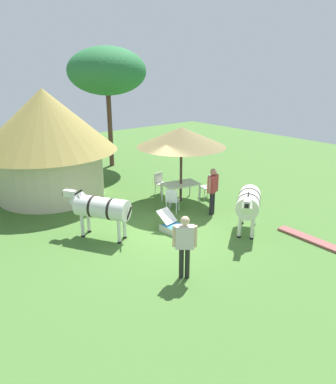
{
  "coord_description": "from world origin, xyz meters",
  "views": [
    {
      "loc": [
        -6.39,
        -8.38,
        5.04
      ],
      "look_at": [
        0.8,
        0.57,
        1.0
      ],
      "focal_mm": 32.99,
      "sensor_mm": 36.0,
      "label": 1
    }
  ],
  "objects_px": {
    "zebra_by_umbrella": "(249,203)",
    "striped_lounge_chair": "(170,223)",
    "patio_chair_near_hut": "(172,199)",
    "guest_beside_umbrella": "(213,187)",
    "patio_dining_table": "(181,185)",
    "standing_watcher": "(185,242)",
    "patio_chair_west_end": "(160,182)",
    "shade_umbrella": "(181,137)",
    "thatched_hut": "(47,137)",
    "zebra_nearest_camera": "(101,208)",
    "patio_chair_east_end": "(209,185)",
    "acacia_tree_right_background": "(107,71)"
  },
  "relations": [
    {
      "from": "shade_umbrella",
      "to": "patio_chair_east_end",
      "type": "relative_size",
      "value": 3.78
    },
    {
      "from": "patio_chair_west_end",
      "to": "striped_lounge_chair",
      "type": "height_order",
      "value": "patio_chair_west_end"
    },
    {
      "from": "patio_chair_near_hut",
      "to": "guest_beside_umbrella",
      "type": "distance_m",
      "value": 1.54
    },
    {
      "from": "patio_chair_west_end",
      "to": "acacia_tree_right_background",
      "type": "distance_m",
      "value": 6.92
    },
    {
      "from": "thatched_hut",
      "to": "patio_chair_near_hut",
      "type": "relative_size",
      "value": 6.14
    },
    {
      "from": "shade_umbrella",
      "to": "striped_lounge_chair",
      "type": "distance_m",
      "value": 3.61
    },
    {
      "from": "shade_umbrella",
      "to": "patio_dining_table",
      "type": "xyz_separation_m",
      "value": [
        -0.0,
        0.0,
        -1.93
      ]
    },
    {
      "from": "patio_dining_table",
      "to": "patio_chair_east_end",
      "type": "xyz_separation_m",
      "value": [
        1.18,
        -0.37,
        -0.14
      ]
    },
    {
      "from": "patio_dining_table",
      "to": "zebra_nearest_camera",
      "type": "bearing_deg",
      "value": -167.66
    },
    {
      "from": "shade_umbrella",
      "to": "patio_dining_table",
      "type": "distance_m",
      "value": 1.93
    },
    {
      "from": "patio_dining_table",
      "to": "thatched_hut",
      "type": "bearing_deg",
      "value": 133.54
    },
    {
      "from": "zebra_by_umbrella",
      "to": "thatched_hut",
      "type": "bearing_deg",
      "value": -9.6
    },
    {
      "from": "thatched_hut",
      "to": "standing_watcher",
      "type": "height_order",
      "value": "thatched_hut"
    },
    {
      "from": "patio_dining_table",
      "to": "patio_chair_near_hut",
      "type": "bearing_deg",
      "value": -145.4
    },
    {
      "from": "patio_dining_table",
      "to": "patio_chair_near_hut",
      "type": "height_order",
      "value": "patio_chair_near_hut"
    },
    {
      "from": "zebra_by_umbrella",
      "to": "striped_lounge_chair",
      "type": "bearing_deg",
      "value": 14.0
    },
    {
      "from": "shade_umbrella",
      "to": "zebra_nearest_camera",
      "type": "height_order",
      "value": "shade_umbrella"
    },
    {
      "from": "shade_umbrella",
      "to": "patio_chair_west_end",
      "type": "bearing_deg",
      "value": 94.09
    },
    {
      "from": "shade_umbrella",
      "to": "patio_chair_west_end",
      "type": "relative_size",
      "value": 3.78
    },
    {
      "from": "patio_chair_near_hut",
      "to": "acacia_tree_right_background",
      "type": "distance_m",
      "value": 8.63
    },
    {
      "from": "thatched_hut",
      "to": "striped_lounge_chair",
      "type": "xyz_separation_m",
      "value": [
        1.67,
        -5.75,
        -2.18
      ]
    },
    {
      "from": "patio_chair_west_end",
      "to": "zebra_by_umbrella",
      "type": "height_order",
      "value": "zebra_by_umbrella"
    },
    {
      "from": "patio_dining_table",
      "to": "zebra_nearest_camera",
      "type": "height_order",
      "value": "zebra_nearest_camera"
    },
    {
      "from": "patio_dining_table",
      "to": "zebra_by_umbrella",
      "type": "distance_m",
      "value": 3.49
    },
    {
      "from": "standing_watcher",
      "to": "zebra_by_umbrella",
      "type": "relative_size",
      "value": 0.92
    },
    {
      "from": "patio_chair_west_end",
      "to": "zebra_by_umbrella",
      "type": "distance_m",
      "value": 4.73
    },
    {
      "from": "patio_dining_table",
      "to": "striped_lounge_chair",
      "type": "height_order",
      "value": "patio_dining_table"
    },
    {
      "from": "patio_chair_west_end",
      "to": "guest_beside_umbrella",
      "type": "distance_m",
      "value": 3.02
    },
    {
      "from": "patio_chair_near_hut",
      "to": "guest_beside_umbrella",
      "type": "height_order",
      "value": "guest_beside_umbrella"
    },
    {
      "from": "patio_chair_near_hut",
      "to": "zebra_nearest_camera",
      "type": "height_order",
      "value": "zebra_nearest_camera"
    },
    {
      "from": "patio_dining_table",
      "to": "patio_chair_west_end",
      "type": "relative_size",
      "value": 1.72
    },
    {
      "from": "striped_lounge_chair",
      "to": "thatched_hut",
      "type": "bearing_deg",
      "value": -82.67
    },
    {
      "from": "shade_umbrella",
      "to": "thatched_hut",
      "type": "bearing_deg",
      "value": 133.54
    },
    {
      "from": "patio_chair_east_end",
      "to": "acacia_tree_right_background",
      "type": "height_order",
      "value": "acacia_tree_right_background"
    },
    {
      "from": "patio_chair_near_hut",
      "to": "striped_lounge_chair",
      "type": "distance_m",
      "value": 1.56
    },
    {
      "from": "patio_chair_west_end",
      "to": "acacia_tree_right_background",
      "type": "height_order",
      "value": "acacia_tree_right_background"
    },
    {
      "from": "zebra_nearest_camera",
      "to": "striped_lounge_chair",
      "type": "bearing_deg",
      "value": -57.83
    },
    {
      "from": "zebra_nearest_camera",
      "to": "standing_watcher",
      "type": "bearing_deg",
      "value": -112.92
    },
    {
      "from": "standing_watcher",
      "to": "zebra_by_umbrella",
      "type": "xyz_separation_m",
      "value": [
        3.35,
        0.74,
        -0.01
      ]
    },
    {
      "from": "striped_lounge_chair",
      "to": "acacia_tree_right_background",
      "type": "height_order",
      "value": "acacia_tree_right_background"
    },
    {
      "from": "patio_chair_east_end",
      "to": "zebra_by_umbrella",
      "type": "relative_size",
      "value": 0.49
    },
    {
      "from": "patio_chair_east_end",
      "to": "zebra_by_umbrella",
      "type": "xyz_separation_m",
      "value": [
        -1.34,
        -3.1,
        0.49
      ]
    },
    {
      "from": "striped_lounge_chair",
      "to": "zebra_nearest_camera",
      "type": "bearing_deg",
      "value": -35.09
    },
    {
      "from": "patio_dining_table",
      "to": "zebra_nearest_camera",
      "type": "xyz_separation_m",
      "value": [
        -4.01,
        -0.88,
        0.33
      ]
    },
    {
      "from": "thatched_hut",
      "to": "guest_beside_umbrella",
      "type": "height_order",
      "value": "thatched_hut"
    },
    {
      "from": "standing_watcher",
      "to": "acacia_tree_right_background",
      "type": "xyz_separation_m",
      "value": [
        4.18,
        10.76,
        3.87
      ]
    },
    {
      "from": "guest_beside_umbrella",
      "to": "acacia_tree_right_background",
      "type": "distance_m",
      "value": 9.17
    },
    {
      "from": "guest_beside_umbrella",
      "to": "standing_watcher",
      "type": "relative_size",
      "value": 1.02
    },
    {
      "from": "patio_chair_west_end",
      "to": "zebra_nearest_camera",
      "type": "height_order",
      "value": "zebra_nearest_camera"
    },
    {
      "from": "thatched_hut",
      "to": "zebra_by_umbrella",
      "type": "xyz_separation_m",
      "value": [
        3.55,
        -7.37,
        -1.42
      ]
    }
  ]
}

